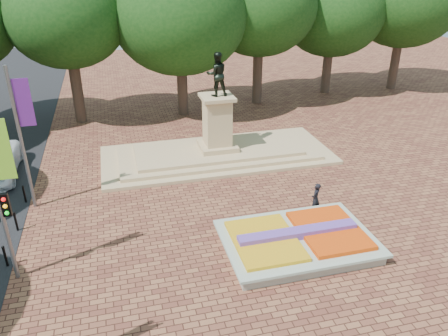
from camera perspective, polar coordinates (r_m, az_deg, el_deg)
The scene contains 5 objects.
ground at distance 20.34m, azimuth 4.62°, elevation -7.53°, with size 90.00×90.00×0.00m, color brown.
flower_bed at distance 18.94m, azimuth 9.63°, elevation -9.28°, with size 6.30×4.30×0.91m.
monument at distance 26.73m, azimuth -0.87°, elevation 3.22°, with size 14.00×6.00×6.40m.
tree_row_back at distance 35.23m, azimuth -1.18°, elevation 18.51°, with size 44.80×8.80×10.43m.
pedestrian at distance 21.28m, azimuth 11.87°, elevation -3.93°, with size 0.58×0.38×1.58m, color black.
Camera 1 is at (-5.87, -15.96, 11.16)m, focal length 35.00 mm.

